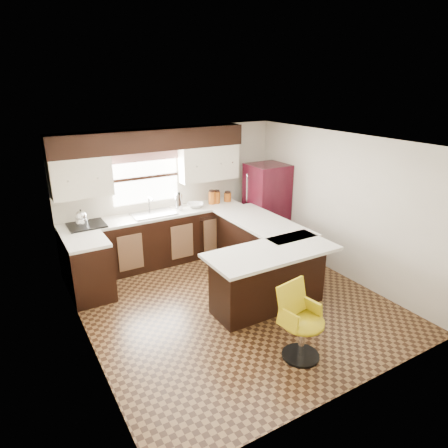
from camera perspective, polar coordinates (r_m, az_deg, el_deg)
floor at (r=6.17m, az=1.34°, el=-11.09°), size 4.40×4.40×0.00m
ceiling at (r=5.35m, az=1.55°, el=11.54°), size 4.40×4.40×0.00m
wall_back at (r=7.51m, az=-7.45°, el=4.49°), size 4.40×0.00×4.40m
wall_front at (r=4.12m, az=18.00°, el=-9.86°), size 4.40×0.00×4.40m
wall_left at (r=4.95m, az=-19.77°, el=-4.88°), size 0.00×4.40×4.40m
wall_right at (r=6.93m, az=16.38°, el=2.51°), size 0.00×4.40×4.40m
base_cab_back at (r=7.33m, az=-9.49°, el=-2.21°), size 3.30×0.60×0.90m
base_cab_left at (r=6.43m, az=-18.64°, el=-6.31°), size 0.60×0.70×0.90m
counter_back at (r=7.17m, az=-9.70°, el=1.29°), size 3.30×0.60×0.04m
counter_left at (r=6.25m, az=-19.12°, el=-2.41°), size 0.60×0.70×0.04m
soffit at (r=7.01m, az=-10.31°, el=11.75°), size 3.40×0.35×0.36m
upper_cab_left at (r=6.78m, az=-19.79°, el=6.32°), size 0.94×0.35×0.64m
upper_cab_right at (r=7.53m, az=-2.29°, el=8.73°), size 1.14×0.35×0.64m
window_pane at (r=7.24m, az=-11.17°, el=6.54°), size 1.20×0.02×0.90m
valance at (r=7.12m, az=-11.27°, el=9.53°), size 1.30×0.06×0.18m
sink at (r=7.12m, az=-10.04°, el=1.46°), size 0.75×0.45×0.03m
dishwasher at (r=7.48m, az=-1.54°, el=-1.63°), size 0.58×0.03×0.78m
cooktop at (r=6.84m, az=-19.05°, el=-0.16°), size 0.58×0.50×0.02m
peninsula_long at (r=6.87m, az=5.03°, el=-3.55°), size 0.60×1.95×0.90m
peninsula_return at (r=5.88m, az=6.32°, el=-7.84°), size 1.65×0.60×0.90m
counter_pen_long at (r=6.73m, az=5.50°, el=0.24°), size 0.84×1.95×0.04m
counter_pen_return at (r=5.60m, az=6.88°, el=-3.97°), size 1.89×0.84×0.04m
refrigerator at (r=7.91m, az=6.08°, el=2.56°), size 0.71×0.69×1.67m
bar_chair at (r=4.94m, az=11.22°, el=-13.79°), size 0.58×0.58×0.94m
kettle at (r=6.79m, az=-19.73°, el=0.89°), size 0.20×0.20×0.26m
percolator at (r=7.28m, az=-6.48°, el=3.16°), size 0.13×0.13×0.30m
mixing_bowl at (r=7.45m, az=-4.10°, el=2.71°), size 0.40×0.40×0.08m
canister_large at (r=7.60m, az=-1.74°, el=3.76°), size 0.13×0.13×0.24m
canister_med at (r=7.65m, az=-1.05°, el=3.82°), size 0.13×0.13×0.23m
canister_small at (r=7.77m, az=0.52°, el=3.87°), size 0.14×0.14×0.17m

